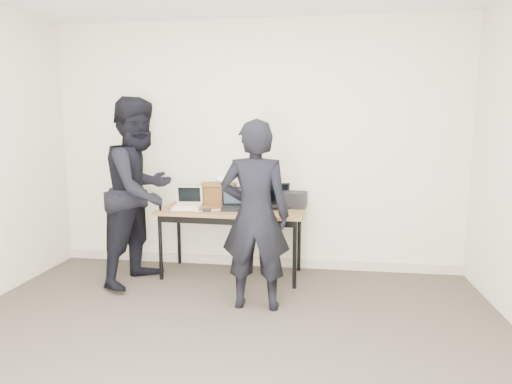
% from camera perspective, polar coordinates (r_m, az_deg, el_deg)
% --- Properties ---
extents(room, '(4.60, 4.60, 2.80)m').
position_cam_1_polar(room, '(2.51, -7.39, 3.48)').
color(room, '#443B34').
rests_on(room, ground).
extents(desk, '(1.53, 0.71, 0.72)m').
position_cam_1_polar(desk, '(4.48, -3.31, -3.02)').
color(desk, brown).
rests_on(desk, ground).
extents(laptop_beige, '(0.30, 0.29, 0.22)m').
position_cam_1_polar(laptop_beige, '(4.55, -9.09, -1.58)').
color(laptop_beige, beige).
rests_on(laptop_beige, desk).
extents(laptop_center, '(0.33, 0.32, 0.22)m').
position_cam_1_polar(laptop_center, '(4.46, -2.79, -1.63)').
color(laptop_center, black).
rests_on(laptop_center, desk).
extents(laptop_right, '(0.43, 0.43, 0.24)m').
position_cam_1_polar(laptop_right, '(4.59, 2.86, -1.27)').
color(laptop_right, black).
rests_on(laptop_right, desk).
extents(leather_satchel, '(0.36, 0.19, 0.25)m').
position_cam_1_polar(leather_satchel, '(4.70, -4.93, -0.16)').
color(leather_satchel, '#583417').
rests_on(leather_satchel, desk).
extents(tissue, '(0.14, 0.10, 0.08)m').
position_cam_1_polar(tissue, '(4.68, -4.59, 1.74)').
color(tissue, white).
rests_on(tissue, leather_satchel).
extents(equipment_box, '(0.30, 0.27, 0.16)m').
position_cam_1_polar(equipment_box, '(4.56, 4.95, -1.01)').
color(equipment_box, black).
rests_on(equipment_box, desk).
extents(power_brick, '(0.08, 0.05, 0.03)m').
position_cam_1_polar(power_brick, '(4.35, -6.59, -2.42)').
color(power_brick, black).
rests_on(power_brick, desk).
extents(cables, '(1.15, 0.47, 0.01)m').
position_cam_1_polar(cables, '(4.50, -3.49, -2.15)').
color(cables, silver).
rests_on(cables, desk).
extents(person_typist, '(0.60, 0.40, 1.64)m').
position_cam_1_polar(person_typist, '(3.65, -0.11, -3.19)').
color(person_typist, black).
rests_on(person_typist, ground).
extents(person_observer, '(0.92, 1.06, 1.86)m').
position_cam_1_polar(person_observer, '(4.42, -15.13, 0.06)').
color(person_observer, black).
rests_on(person_observer, ground).
extents(baseboard, '(4.50, 0.03, 0.10)m').
position_cam_1_polar(baseboard, '(4.93, -0.14, -9.23)').
color(baseboard, '#BBAE9B').
rests_on(baseboard, ground).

